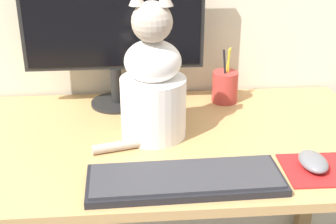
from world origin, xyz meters
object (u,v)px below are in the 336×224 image
at_px(keyboard, 185,179).
at_px(computer_mouse_right, 313,161).
at_px(pen_cup, 225,86).
at_px(cat, 153,85).
at_px(monitor, 113,23).

height_order(keyboard, computer_mouse_right, computer_mouse_right).
bearing_deg(pen_cup, computer_mouse_right, -72.57).
height_order(cat, pen_cup, cat).
bearing_deg(keyboard, computer_mouse_right, 6.04).
relative_size(monitor, keyboard, 1.20).
height_order(monitor, pen_cup, monitor).
relative_size(computer_mouse_right, pen_cup, 0.59).
height_order(keyboard, cat, cat).
distance_m(keyboard, cat, 0.30).
xyz_separation_m(monitor, computer_mouse_right, (0.50, -0.45, -0.25)).
relative_size(monitor, pen_cup, 3.11).
bearing_deg(monitor, computer_mouse_right, -41.93).
bearing_deg(monitor, keyboard, -70.81).
bearing_deg(keyboard, monitor, 107.87).
bearing_deg(pen_cup, cat, -137.53).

